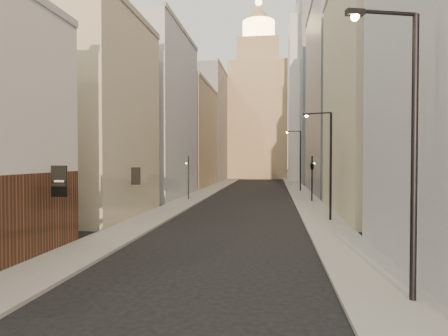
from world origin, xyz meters
TOP-DOWN VIEW (x-y plane):
  - sidewalk_left at (-6.50, 55.00)m, footprint 3.00×140.00m
  - sidewalk_right at (6.50, 55.00)m, footprint 3.00×140.00m
  - left_bldg_beige at (-12.00, 26.00)m, footprint 8.00×12.00m
  - left_bldg_grey at (-12.00, 42.00)m, footprint 8.00×16.00m
  - left_bldg_tan at (-12.00, 60.00)m, footprint 8.00×18.00m
  - left_bldg_wingrid at (-12.00, 80.00)m, footprint 8.00×20.00m
  - right_bldg_beige at (12.00, 30.00)m, footprint 8.00×16.00m
  - right_bldg_wingrid at (12.00, 50.00)m, footprint 8.00×20.00m
  - highrise at (18.00, 78.00)m, footprint 21.00×23.00m
  - clock_tower at (-1.00, 92.00)m, footprint 14.00×14.00m
  - white_tower at (10.00, 78.00)m, footprint 8.00×8.00m
  - streetlamp_near at (7.04, 9.85)m, footprint 2.37×0.85m
  - streetlamp_mid at (6.84, 25.93)m, footprint 2.08×0.78m
  - streetlamp_far at (6.43, 51.82)m, footprint 2.28×0.49m
  - traffic_light_left at (-6.67, 38.53)m, footprint 0.60×0.55m
  - traffic_light_right at (6.96, 38.52)m, footprint 0.73×0.73m

SIDE VIEW (x-z plane):
  - sidewalk_left at x=-6.50m, z-range 0.00..0.15m
  - sidewalk_right at x=6.50m, z-range 0.00..0.15m
  - traffic_light_left at x=-6.67m, z-range 1.07..6.07m
  - traffic_light_right at x=6.96m, z-range 1.35..6.35m
  - streetlamp_mid at x=6.84m, z-range 0.58..8.73m
  - streetlamp_far at x=6.43m, z-range 0.62..9.35m
  - streetlamp_near at x=7.04m, z-range 0.66..9.91m
  - left_bldg_beige at x=-12.00m, z-range 0.00..16.00m
  - left_bldg_tan at x=-12.00m, z-range 0.00..17.00m
  - left_bldg_grey at x=-12.00m, z-range 0.00..20.00m
  - right_bldg_beige at x=12.00m, z-range 0.00..20.00m
  - left_bldg_wingrid at x=-12.00m, z-range 0.00..24.00m
  - right_bldg_wingrid at x=12.00m, z-range 0.00..26.00m
  - clock_tower at x=-1.00m, z-range -4.82..40.08m
  - white_tower at x=10.00m, z-range -2.14..39.36m
  - highrise at x=18.00m, z-range 0.06..51.26m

